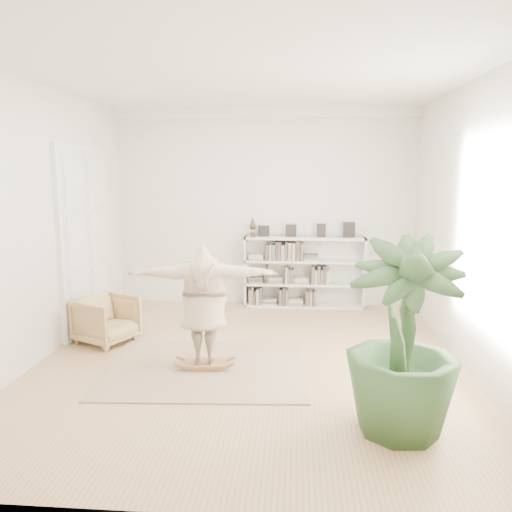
{
  "coord_description": "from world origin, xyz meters",
  "views": [
    {
      "loc": [
        0.59,
        -6.22,
        2.46
      ],
      "look_at": [
        0.06,
        0.4,
        1.35
      ],
      "focal_mm": 35.0,
      "sensor_mm": 36.0,
      "label": 1
    }
  ],
  "objects": [
    {
      "name": "room_shell",
      "position": [
        0.0,
        2.94,
        3.51
      ],
      "size": [
        6.0,
        6.0,
        6.0
      ],
      "color": "silver",
      "rests_on": "floor"
    },
    {
      "name": "armchair",
      "position": [
        -2.15,
        0.6,
        0.34
      ],
      "size": [
        0.99,
        0.98,
        0.68
      ],
      "primitive_type": "imported",
      "rotation": [
        0.0,
        0.0,
        1.12
      ],
      "color": "tan",
      "rests_on": "floor"
    },
    {
      "name": "rocker_board",
      "position": [
        -0.54,
        -0.29,
        0.07
      ],
      "size": [
        0.54,
        0.34,
        0.11
      ],
      "rotation": [
        0.0,
        0.0,
        0.06
      ],
      "color": "brown",
      "rests_on": "rug"
    },
    {
      "name": "rug",
      "position": [
        -0.54,
        -0.29,
        0.01
      ],
      "size": [
        2.61,
        2.14,
        0.02
      ],
      "primitive_type": "cube",
      "rotation": [
        0.0,
        0.0,
        0.06
      ],
      "color": "tan",
      "rests_on": "floor"
    },
    {
      "name": "floor",
      "position": [
        0.0,
        0.0,
        0.0
      ],
      "size": [
        6.0,
        6.0,
        0.0
      ],
      "primitive_type": "plane",
      "color": "#A87C56",
      "rests_on": "ground"
    },
    {
      "name": "houseplant",
      "position": [
        1.6,
        -1.67,
        0.94
      ],
      "size": [
        1.24,
        1.24,
        1.88
      ],
      "primitive_type": "imported",
      "rotation": [
        0.0,
        0.0,
        -0.19
      ],
      "color": "#2B4A25",
      "rests_on": "floor"
    },
    {
      "name": "bookshelf",
      "position": [
        0.74,
        2.82,
        0.64
      ],
      "size": [
        2.2,
        0.35,
        1.64
      ],
      "color": "silver",
      "rests_on": "floor"
    },
    {
      "name": "person",
      "position": [
        -0.54,
        -0.29,
        0.88
      ],
      "size": [
        1.86,
        0.61,
        1.49
      ],
      "primitive_type": "imported",
      "rotation": [
        0.0,
        0.0,
        3.2
      ],
      "color": "tan",
      "rests_on": "rocker_board"
    },
    {
      "name": "doors",
      "position": [
        -2.7,
        1.3,
        1.4
      ],
      "size": [
        0.09,
        1.78,
        2.92
      ],
      "color": "white",
      "rests_on": "floor"
    }
  ]
}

